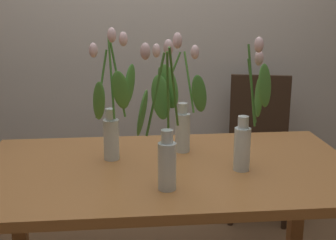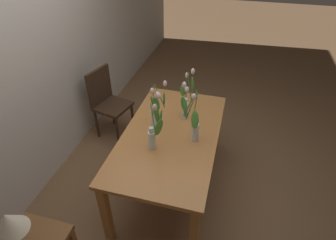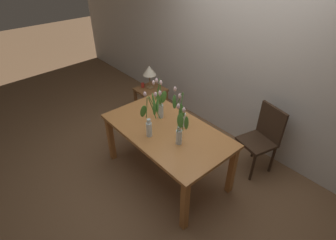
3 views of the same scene
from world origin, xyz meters
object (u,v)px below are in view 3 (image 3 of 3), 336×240
table_lamp (149,71)px  tulip_vase_1 (181,114)px  dining_table (167,135)px  side_table (151,95)px  pillar_candle (143,85)px  tulip_vase_3 (180,131)px  tulip_vase_2 (160,104)px  dining_chair (262,136)px  tulip_vase_0 (150,119)px

table_lamp → tulip_vase_1: bearing=-22.5°
dining_table → side_table: (-1.24, 0.71, -0.22)m
table_lamp → pillar_candle: table_lamp is taller
dining_table → tulip_vase_1: 0.32m
dining_table → tulip_vase_3: tulip_vase_3 is taller
tulip_vase_2 → tulip_vase_1: bearing=14.5°
tulip_vase_3 → table_lamp: bearing=153.3°
dining_table → tulip_vase_1: bearing=66.4°
pillar_candle → tulip_vase_2: bearing=-26.0°
tulip_vase_1 → side_table: size_ratio=0.91×
tulip_vase_2 → dining_chair: tulip_vase_2 is taller
side_table → table_lamp: bearing=152.4°
pillar_candle → dining_chair: bearing=10.5°
dining_table → tulip_vase_3: 0.42m
tulip_vase_3 → side_table: bearing=153.3°
tulip_vase_1 → dining_chair: 1.14m
pillar_candle → tulip_vase_1: bearing=-18.3°
tulip_vase_2 → tulip_vase_3: 0.57m
dining_chair → table_lamp: (-1.99, -0.31, 0.33)m
dining_table → tulip_vase_3: (0.31, -0.08, 0.28)m
tulip_vase_3 → table_lamp: (-1.59, 0.80, -0.07)m
dining_table → tulip_vase_0: 0.37m
tulip_vase_0 → tulip_vase_3: bearing=20.2°
dining_table → side_table: bearing=150.4°
tulip_vase_0 → dining_chair: tulip_vase_0 is taller
tulip_vase_2 → dining_chair: bearing=45.1°
tulip_vase_2 → pillar_candle: (-1.15, 0.56, -0.36)m
tulip_vase_0 → tulip_vase_3: (0.35, 0.13, -0.03)m
dining_chair → tulip_vase_2: bearing=-134.9°
tulip_vase_0 → dining_table: bearing=78.9°
tulip_vase_2 → table_lamp: (-1.05, 0.64, -0.09)m
dining_table → table_lamp: (-1.28, 0.73, 0.21)m
tulip_vase_2 → side_table: bearing=148.5°
tulip_vase_0 → tulip_vase_2: 0.35m
table_lamp → pillar_candle: 0.30m
tulip_vase_1 → side_table: (-1.32, 0.54, -0.48)m
table_lamp → tulip_vase_0: bearing=-36.9°
tulip_vase_1 → pillar_candle: 1.56m
tulip_vase_3 → pillar_candle: (-1.69, 0.72, -0.34)m
tulip_vase_0 → tulip_vase_1: tulip_vase_0 is taller
dining_table → tulip_vase_1: size_ratio=3.19×
tulip_vase_3 → dining_chair: tulip_vase_3 is taller
tulip_vase_0 → table_lamp: size_ratio=1.43×
dining_chair → pillar_candle: size_ratio=12.40×
tulip_vase_3 → table_lamp: size_ratio=1.38×
dining_table → tulip_vase_0: bearing=-101.1°
tulip_vase_3 → dining_chair: size_ratio=0.59×
dining_chair → pillar_candle: 2.12m
tulip_vase_3 → table_lamp: tulip_vase_3 is taller
tulip_vase_0 → tulip_vase_1: size_ratio=1.13×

